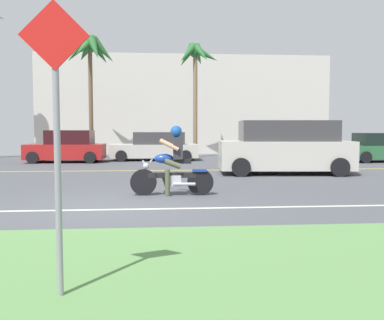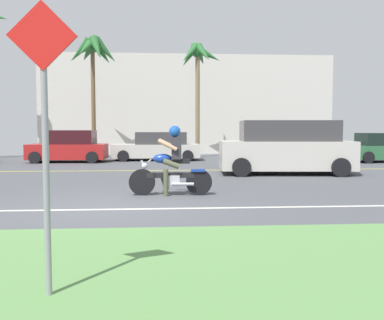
{
  "view_description": "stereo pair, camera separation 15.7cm",
  "coord_description": "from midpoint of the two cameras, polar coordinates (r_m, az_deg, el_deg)",
  "views": [
    {
      "loc": [
        0.81,
        -8.91,
        1.6
      ],
      "look_at": [
        1.93,
        4.49,
        0.64
      ],
      "focal_mm": 40.41,
      "sensor_mm": 36.0,
      "label": 1
    },
    {
      "loc": [
        0.96,
        -8.92,
        1.6
      ],
      "look_at": [
        1.93,
        4.49,
        0.64
      ],
      "focal_mm": 40.41,
      "sensor_mm": 36.0,
      "label": 2
    }
  ],
  "objects": [
    {
      "name": "suv_nearby",
      "position": [
        15.8,
        12.66,
        1.55
      ],
      "size": [
        4.91,
        2.44,
        1.9
      ],
      "color": "beige",
      "rests_on": "ground"
    },
    {
      "name": "parked_car_1",
      "position": [
        21.86,
        -15.69,
        1.64
      ],
      "size": [
        3.71,
        2.08,
        1.55
      ],
      "color": "#AD1E1E",
      "rests_on": "ground"
    },
    {
      "name": "lane_line_near",
      "position": [
        8.8,
        -9.91,
        -6.42
      ],
      "size": [
        50.4,
        0.12,
        0.01
      ],
      "primitive_type": "cube",
      "color": "silver",
      "rests_on": "ground"
    },
    {
      "name": "lane_line_far",
      "position": [
        16.81,
        -7.14,
        -1.39
      ],
      "size": [
        50.4,
        0.12,
        0.01
      ],
      "primitive_type": "cube",
      "color": "yellow",
      "rests_on": "ground"
    },
    {
      "name": "building_far",
      "position": [
        30.01,
        -0.6,
        7.18
      ],
      "size": [
        19.09,
        4.0,
        6.43
      ],
      "primitive_type": "cube",
      "color": "beige",
      "rests_on": "ground"
    },
    {
      "name": "parked_car_2",
      "position": [
        22.33,
        -4.35,
        1.73
      ],
      "size": [
        4.47,
        2.07,
        1.45
      ],
      "color": "beige",
      "rests_on": "ground"
    },
    {
      "name": "motorcyclist",
      "position": [
        10.44,
        -2.33,
        -0.79
      ],
      "size": [
        2.02,
        0.66,
        1.69
      ],
      "color": "black",
      "rests_on": "ground"
    },
    {
      "name": "street_sign",
      "position": [
        4.12,
        -17.83,
        4.75
      ],
      "size": [
        0.62,
        0.06,
        2.74
      ],
      "color": "gray",
      "rests_on": "ground"
    },
    {
      "name": "parked_car_3",
      "position": [
        23.42,
        11.27,
        1.94
      ],
      "size": [
        3.92,
        2.2,
        1.62
      ],
      "color": "beige",
      "rests_on": "ground"
    },
    {
      "name": "palm_tree_0",
      "position": [
        24.95,
        1.01,
        12.78
      ],
      "size": [
        2.53,
        2.67,
        6.46
      ],
      "color": "#846B4C",
      "rests_on": "ground"
    },
    {
      "name": "grass_median",
      "position": [
        5.14,
        -14.27,
        -13.83
      ],
      "size": [
        56.0,
        3.8,
        0.06
      ],
      "primitive_type": "cube",
      "color": "#5B8C4C",
      "rests_on": "ground"
    },
    {
      "name": "ground",
      "position": [
        12.06,
        -8.33,
        -3.68
      ],
      "size": [
        56.0,
        30.0,
        0.04
      ],
      "primitive_type": "cube",
      "color": "#4C4F54"
    },
    {
      "name": "palm_tree_1",
      "position": [
        25.18,
        -12.75,
        13.33
      ],
      "size": [
        2.99,
        3.01,
        6.71
      ],
      "color": "brown",
      "rests_on": "ground"
    }
  ]
}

